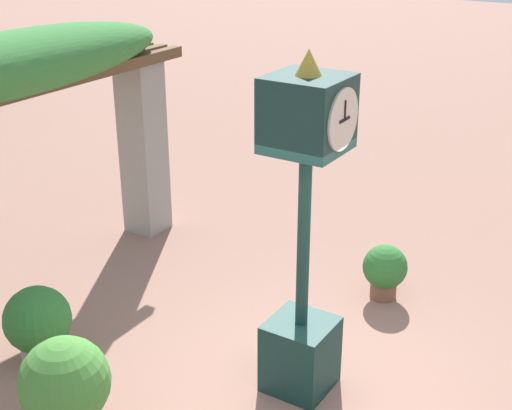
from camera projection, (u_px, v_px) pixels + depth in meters
ground_plane at (307, 386)px, 6.93m from camera, size 60.00×60.00×0.00m
pedestal_clock at (304, 236)px, 6.31m from camera, size 0.64×0.68×3.27m
pergola at (17, 98)px, 7.80m from camera, size 5.09×1.09×3.08m
potted_plant_near_left at (38, 322)px, 7.19m from camera, size 0.69×0.69×0.81m
potted_plant_near_right at (65, 386)px, 6.02m from camera, size 0.78×0.78×1.00m
potted_plant_far_left at (385, 269)px, 8.35m from camera, size 0.53×0.53×0.67m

